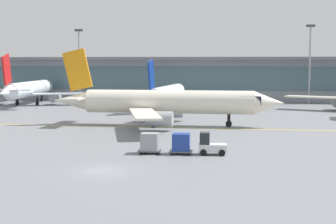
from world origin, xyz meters
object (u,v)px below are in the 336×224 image
at_px(cargo_dolly_lead, 181,143).
at_px(apron_light_mast_2, 310,61).
at_px(taxiing_regional_jet, 167,103).
at_px(baggage_tug, 210,145).
at_px(gate_airplane_2, 166,94).
at_px(apron_light_mast_1, 79,62).
at_px(cargo_dolly_trailing, 150,142).
at_px(gate_airplane_1, 29,89).

bearing_deg(cargo_dolly_lead, apron_light_mast_2, 71.06).
bearing_deg(apron_light_mast_2, taxiing_regional_jet, -119.71).
bearing_deg(baggage_tug, apron_light_mast_2, 73.40).
height_order(cargo_dolly_lead, apron_light_mast_2, apron_light_mast_2).
relative_size(gate_airplane_2, cargo_dolly_lead, 12.60).
xyz_separation_m(baggage_tug, apron_light_mast_1, (-32.63, 61.18, 7.56)).
bearing_deg(baggage_tug, gate_airplane_2, 101.26).
height_order(taxiing_regional_jet, cargo_dolly_trailing, taxiing_regional_jet).
bearing_deg(cargo_dolly_trailing, cargo_dolly_lead, -0.00).
bearing_deg(apron_light_mast_2, baggage_tug, -104.21).
bearing_deg(apron_light_mast_1, baggage_tug, -61.93).
height_order(baggage_tug, apron_light_mast_1, apron_light_mast_1).
bearing_deg(apron_light_mast_1, cargo_dolly_trailing, -66.33).
distance_m(taxiing_regional_jet, cargo_dolly_trailing, 21.72).
relative_size(cargo_dolly_trailing, apron_light_mast_2, 0.14).
height_order(cargo_dolly_trailing, apron_light_mast_2, apron_light_mast_2).
height_order(gate_airplane_1, cargo_dolly_lead, gate_airplane_1).
distance_m(cargo_dolly_trailing, apron_light_mast_1, 67.47).
bearing_deg(cargo_dolly_trailing, taxiing_regional_jet, 92.13).
bearing_deg(cargo_dolly_trailing, baggage_tug, -0.00).
xyz_separation_m(gate_airplane_2, baggage_tug, (11.52, -47.42, -1.82)).
relative_size(gate_airplane_1, cargo_dolly_lead, 14.02).
height_order(taxiing_regional_jet, baggage_tug, taxiing_regional_jet).
relative_size(gate_airplane_2, baggage_tug, 10.27).
bearing_deg(gate_airplane_1, cargo_dolly_trailing, -151.43).
height_order(gate_airplane_1, gate_airplane_2, gate_airplane_1).
distance_m(baggage_tug, cargo_dolly_lead, 2.75).
height_order(gate_airplane_1, apron_light_mast_2, apron_light_mast_2).
xyz_separation_m(apron_light_mast_1, apron_light_mast_2, (48.26, 0.52, 0.25)).
relative_size(taxiing_regional_jet, apron_light_mast_2, 1.96).
bearing_deg(cargo_dolly_lead, taxiing_regional_jet, 99.91).
bearing_deg(gate_airplane_2, apron_light_mast_1, 61.55).
distance_m(gate_airplane_2, baggage_tug, 48.83).
bearing_deg(apron_light_mast_2, cargo_dolly_lead, -106.55).
height_order(cargo_dolly_lead, apron_light_mast_1, apron_light_mast_1).
relative_size(gate_airplane_2, taxiing_regional_jet, 0.87).
xyz_separation_m(taxiing_regional_jet, apron_light_mast_1, (-25.21, 39.86, 5.32)).
bearing_deg(apron_light_mast_1, gate_airplane_1, -129.85).
bearing_deg(cargo_dolly_lead, gate_airplane_1, 123.26).
height_order(taxiing_regional_jet, apron_light_mast_2, apron_light_mast_2).
bearing_deg(gate_airplane_1, apron_light_mast_1, -44.65).
xyz_separation_m(gate_airplane_1, cargo_dolly_lead, (37.45, -52.23, -1.96)).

